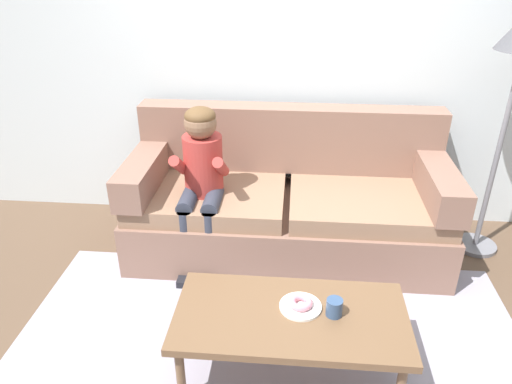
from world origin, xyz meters
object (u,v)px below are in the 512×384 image
(donut, at_px, (301,303))
(mug, at_px, (334,307))
(couch, at_px, (287,204))
(toy_controller, at_px, (383,323))
(coffee_table, at_px, (291,320))
(person_child, at_px, (201,173))

(donut, height_order, mug, mug)
(couch, xyz_separation_m, toy_controller, (0.59, -0.81, -0.32))
(couch, distance_m, coffee_table, 1.21)
(person_child, relative_size, donut, 9.18)
(couch, xyz_separation_m, donut, (0.10, -1.15, 0.09))
(couch, height_order, coffee_table, couch)
(donut, xyz_separation_m, mug, (0.16, -0.04, 0.01))
(coffee_table, xyz_separation_m, mug, (0.21, 0.01, 0.08))
(mug, height_order, toy_controller, mug)
(person_child, bearing_deg, coffee_table, -58.18)
(couch, relative_size, donut, 18.19)
(mug, bearing_deg, person_child, 130.05)
(coffee_table, relative_size, toy_controller, 5.05)
(donut, bearing_deg, person_child, 125.08)
(coffee_table, bearing_deg, person_child, 121.82)
(person_child, bearing_deg, toy_controller, -27.22)
(couch, distance_m, mug, 1.22)
(person_child, distance_m, mug, 1.30)
(mug, xyz_separation_m, toy_controller, (0.34, 0.38, -0.43))
(couch, relative_size, toy_controller, 9.66)
(couch, height_order, person_child, person_child)
(donut, distance_m, mug, 0.17)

